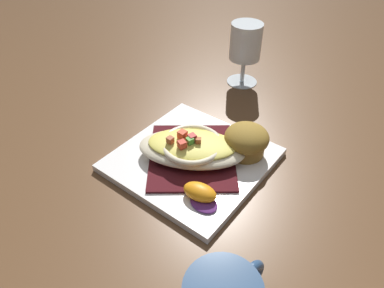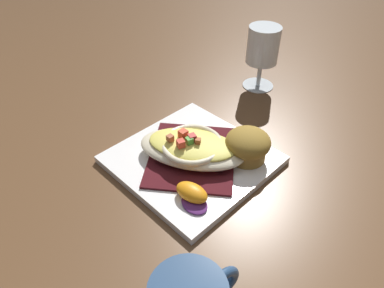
{
  "view_description": "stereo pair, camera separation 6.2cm",
  "coord_description": "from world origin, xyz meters",
  "px_view_note": "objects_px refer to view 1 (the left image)",
  "views": [
    {
      "loc": [
        -0.21,
        0.43,
        0.44
      ],
      "look_at": [
        0.0,
        0.0,
        0.04
      ],
      "focal_mm": 33.17,
      "sensor_mm": 36.0,
      "label": 1
    },
    {
      "loc": [
        -0.26,
        0.4,
        0.44
      ],
      "look_at": [
        0.0,
        0.0,
        0.04
      ],
      "focal_mm": 33.17,
      "sensor_mm": 36.0,
      "label": 2
    }
  ],
  "objects_px": {
    "square_plate": "(192,160)",
    "orange_garnish": "(201,194)",
    "stemmed_glass": "(245,45)",
    "muffin": "(246,140)",
    "gratin_dish": "(192,147)"
  },
  "relations": [
    {
      "from": "square_plate",
      "to": "orange_garnish",
      "type": "height_order",
      "value": "orange_garnish"
    },
    {
      "from": "gratin_dish",
      "to": "muffin",
      "type": "bearing_deg",
      "value": -146.55
    },
    {
      "from": "gratin_dish",
      "to": "stemmed_glass",
      "type": "distance_m",
      "value": 0.32
    },
    {
      "from": "square_plate",
      "to": "muffin",
      "type": "distance_m",
      "value": 0.1
    },
    {
      "from": "muffin",
      "to": "orange_garnish",
      "type": "bearing_deg",
      "value": 79.44
    },
    {
      "from": "square_plate",
      "to": "stemmed_glass",
      "type": "height_order",
      "value": "stemmed_glass"
    },
    {
      "from": "orange_garnish",
      "to": "stemmed_glass",
      "type": "relative_size",
      "value": 0.47
    },
    {
      "from": "square_plate",
      "to": "orange_garnish",
      "type": "xyz_separation_m",
      "value": [
        -0.06,
        0.08,
        0.02
      ]
    },
    {
      "from": "stemmed_glass",
      "to": "muffin",
      "type": "bearing_deg",
      "value": 110.96
    },
    {
      "from": "square_plate",
      "to": "muffin",
      "type": "xyz_separation_m",
      "value": [
        -0.08,
        -0.05,
        0.04
      ]
    },
    {
      "from": "gratin_dish",
      "to": "orange_garnish",
      "type": "xyz_separation_m",
      "value": [
        -0.06,
        0.08,
        -0.01
      ]
    },
    {
      "from": "muffin",
      "to": "gratin_dish",
      "type": "bearing_deg",
      "value": 33.45
    },
    {
      "from": "muffin",
      "to": "square_plate",
      "type": "bearing_deg",
      "value": 33.45
    },
    {
      "from": "orange_garnish",
      "to": "stemmed_glass",
      "type": "xyz_separation_m",
      "value": [
        0.07,
        -0.4,
        0.07
      ]
    },
    {
      "from": "muffin",
      "to": "orange_garnish",
      "type": "height_order",
      "value": "muffin"
    }
  ]
}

